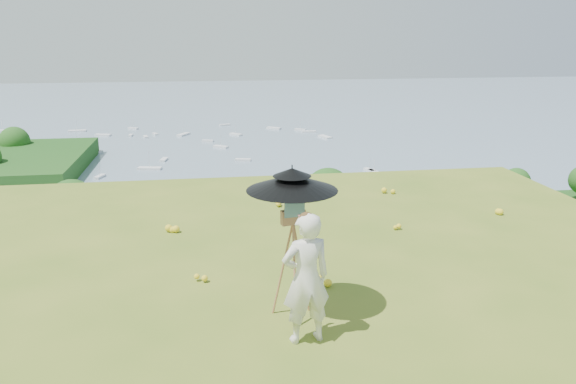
{
  "coord_description": "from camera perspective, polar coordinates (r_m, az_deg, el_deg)",
  "views": [
    {
      "loc": [
        -1.34,
        -7.34,
        3.65
      ],
      "look_at": [
        0.05,
        1.71,
        1.05
      ],
      "focal_mm": 35.0,
      "sensor_mm": 36.0,
      "label": 1
    }
  ],
  "objects": [
    {
      "name": "painter",
      "position": [
        6.77,
        1.84,
        -8.76
      ],
      "size": [
        0.67,
        0.5,
        1.65
      ],
      "primitive_type": "imported",
      "rotation": [
        0.0,
        0.0,
        3.33
      ],
      "color": "silver",
      "rests_on": "ground"
    },
    {
      "name": "wildflowers",
      "position": [
        8.5,
        1.19,
        -9.09
      ],
      "size": [
        10.0,
        10.5,
        0.12
      ],
      "primitive_type": null,
      "color": "yellow",
      "rests_on": "ground"
    },
    {
      "name": "slope_trees",
      "position": [
        46.28,
        -6.4,
        -8.01
      ],
      "size": [
        110.0,
        50.0,
        6.0
      ],
      "primitive_type": null,
      "color": "#1F4F17",
      "rests_on": "forest_slope"
    },
    {
      "name": "sun_umbrella",
      "position": [
        7.04,
        0.41,
        -0.13
      ],
      "size": [
        1.49,
        1.49,
        0.74
      ],
      "primitive_type": null,
      "rotation": [
        0.0,
        0.0,
        0.35
      ],
      "color": "black",
      "rests_on": "field_easel"
    },
    {
      "name": "shoreline_tier",
      "position": [
        91.4,
        -7.14,
        -9.99
      ],
      "size": [
        170.0,
        28.0,
        8.0
      ],
      "primitive_type": "cube",
      "color": "slate",
      "rests_on": "bay_water"
    },
    {
      "name": "harbor_town",
      "position": [
        88.77,
        -7.29,
        -6.21
      ],
      "size": [
        110.0,
        22.0,
        5.0
      ],
      "primitive_type": null,
      "color": "silver",
      "rests_on": "shoreline_tier"
    },
    {
      "name": "moored_boats",
      "position": [
        172.78,
        -12.26,
        3.02
      ],
      "size": [
        140.0,
        140.0,
        0.7
      ],
      "primitive_type": null,
      "color": "silver",
      "rests_on": "bay_water"
    },
    {
      "name": "bay_water",
      "position": [
        250.19,
        -8.4,
        7.03
      ],
      "size": [
        700.0,
        700.0,
        0.0
      ],
      "primitive_type": "plane",
      "color": "#758BA7",
      "rests_on": "ground"
    },
    {
      "name": "painter_cap",
      "position": [
        6.48,
        1.9,
        -2.48
      ],
      "size": [
        0.24,
        0.27,
        0.1
      ],
      "primitive_type": null,
      "rotation": [
        0.0,
        0.0,
        0.27
      ],
      "color": "#CA6F79",
      "rests_on": "painter"
    },
    {
      "name": "ground",
      "position": [
        8.3,
        1.49,
        -10.19
      ],
      "size": [
        14.0,
        14.0,
        0.0
      ],
      "primitive_type": "plane",
      "color": "#516D1F",
      "rests_on": "ground"
    },
    {
      "name": "field_easel",
      "position": [
        7.31,
        0.5,
        -6.93
      ],
      "size": [
        0.72,
        0.72,
        1.62
      ],
      "primitive_type": null,
      "rotation": [
        0.0,
        0.0,
        0.18
      ],
      "color": "#9D6441",
      "rests_on": "ground"
    }
  ]
}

